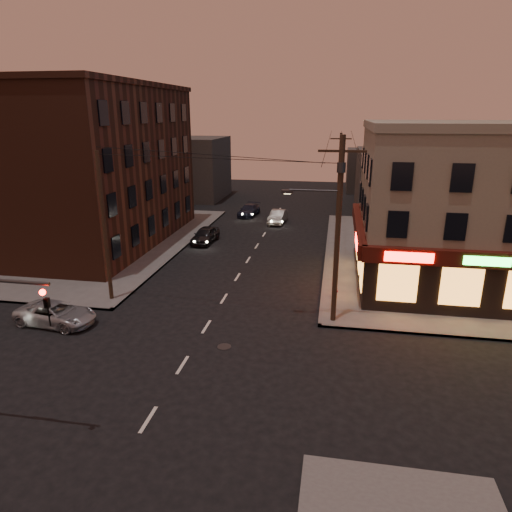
% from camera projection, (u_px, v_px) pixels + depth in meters
% --- Properties ---
extents(ground, '(120.00, 120.00, 0.00)m').
position_uv_depth(ground, '(182.00, 365.00, 21.14)').
color(ground, black).
rests_on(ground, ground).
extents(sidewalk_ne, '(24.00, 28.00, 0.15)m').
position_uv_depth(sidewalk_ne, '(479.00, 260.00, 35.97)').
color(sidewalk_ne, '#514F4C').
rests_on(sidewalk_ne, ground).
extents(sidewalk_nw, '(24.00, 28.00, 0.15)m').
position_uv_depth(sidewalk_nw, '(63.00, 239.00, 41.95)').
color(sidewalk_nw, '#514F4C').
rests_on(sidewalk_nw, ground).
extents(pizza_building, '(15.85, 12.85, 10.50)m').
position_uv_depth(pizza_building, '(482.00, 207.00, 29.49)').
color(pizza_building, gray).
rests_on(pizza_building, sidewalk_ne).
extents(brick_apartment, '(12.00, 20.00, 13.00)m').
position_uv_depth(brick_apartment, '(90.00, 167.00, 39.39)').
color(brick_apartment, '#482317').
rests_on(brick_apartment, sidewalk_nw).
extents(bg_building_ne_a, '(10.00, 12.00, 7.00)m').
position_uv_depth(bg_building_ne_a, '(401.00, 181.00, 53.44)').
color(bg_building_ne_a, '#3F3D3A').
rests_on(bg_building_ne_a, ground).
extents(bg_building_nw, '(9.00, 10.00, 8.00)m').
position_uv_depth(bg_building_nw, '(190.00, 168.00, 61.53)').
color(bg_building_nw, '#3F3D3A').
rests_on(bg_building_nw, ground).
extents(bg_building_ne_b, '(8.00, 8.00, 6.00)m').
position_uv_depth(bg_building_ne_b, '(375.00, 170.00, 67.06)').
color(bg_building_ne_b, '#3F3D3A').
rests_on(bg_building_ne_b, ground).
extents(utility_pole_main, '(4.20, 0.44, 10.00)m').
position_uv_depth(utility_pole_main, '(336.00, 221.00, 23.74)').
color(utility_pole_main, '#382619').
rests_on(utility_pole_main, sidewalk_ne).
extents(utility_pole_far, '(0.26, 0.26, 9.00)m').
position_uv_depth(utility_pole_far, '(339.00, 176.00, 48.65)').
color(utility_pole_far, '#382619').
rests_on(utility_pole_far, sidewalk_ne).
extents(utility_pole_west, '(0.24, 0.24, 9.00)m').
position_uv_depth(utility_pole_west, '(105.00, 228.00, 26.98)').
color(utility_pole_west, '#382619').
rests_on(utility_pole_west, sidewalk_nw).
extents(suv_cross, '(4.66, 2.53, 1.24)m').
position_uv_depth(suv_cross, '(56.00, 314.00, 25.05)').
color(suv_cross, '#92949A').
rests_on(suv_cross, ground).
extents(sedan_near, '(2.00, 4.26, 1.41)m').
position_uv_depth(sedan_near, '(205.00, 235.00, 40.74)').
color(sedan_near, black).
rests_on(sedan_near, ground).
extents(sedan_mid, '(1.76, 4.24, 1.36)m').
position_uv_depth(sedan_mid, '(278.00, 217.00, 48.02)').
color(sedan_mid, gray).
rests_on(sedan_mid, ground).
extents(sedan_far, '(2.22, 4.48, 1.25)m').
position_uv_depth(sedan_far, '(249.00, 210.00, 51.39)').
color(sedan_far, black).
rests_on(sedan_far, ground).
extents(fire_hydrant, '(0.33, 0.33, 0.73)m').
position_uv_depth(fire_hydrant, '(335.00, 291.00, 28.38)').
color(fire_hydrant, maroon).
rests_on(fire_hydrant, sidewalk_ne).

